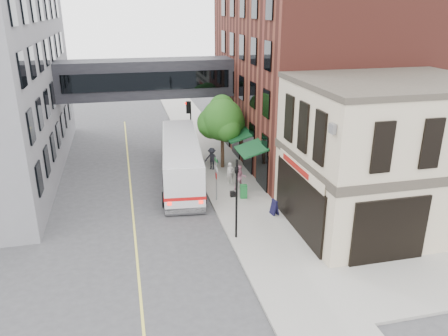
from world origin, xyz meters
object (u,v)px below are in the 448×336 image
pedestrian_b (240,178)px  sandwich_board (274,207)px  pedestrian_c (212,159)px  newspaper_box (244,191)px  pedestrian_a (230,173)px  bus (181,159)px

pedestrian_b → sandwich_board: size_ratio=1.86×
pedestrian_b → pedestrian_c: pedestrian_b is taller
newspaper_box → sandwich_board: bearing=-59.4°
newspaper_box → pedestrian_b: bearing=92.8°
pedestrian_c → pedestrian_a: bearing=-46.6°
pedestrian_a → pedestrian_b: 1.30m
pedestrian_b → sandwich_board: (1.02, -4.17, -0.41)m
pedestrian_a → pedestrian_c: (-0.67, 3.13, 0.09)m
bus → newspaper_box: bus is taller
pedestrian_b → sandwich_board: pedestrian_b is taller
bus → pedestrian_a: size_ratio=7.54×
sandwich_board → newspaper_box: bearing=100.6°
bus → pedestrian_a: (3.26, -1.55, -0.81)m
bus → sandwich_board: (4.66, -6.97, -1.12)m
bus → pedestrian_a: bearing=-25.5°
pedestrian_a → pedestrian_b: size_ratio=0.89×
pedestrian_a → sandwich_board: size_ratio=1.65×
pedestrian_b → newspaper_box: (-0.13, -1.38, -0.43)m
pedestrian_a → pedestrian_b: (0.38, -1.24, 0.10)m
sandwich_board → pedestrian_b: bearing=91.9°
pedestrian_a → pedestrian_c: pedestrian_c is taller
bus → newspaper_box: 5.57m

